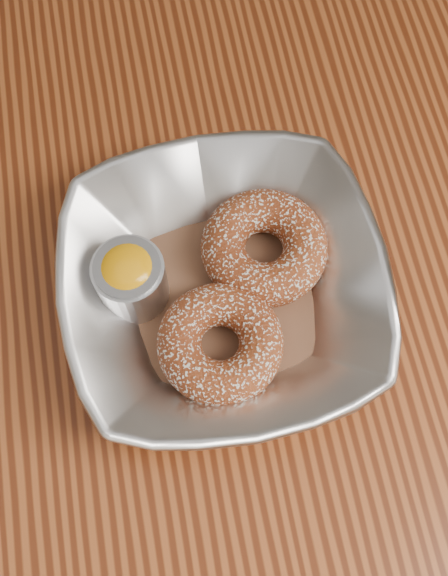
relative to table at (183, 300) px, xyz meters
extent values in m
plane|color=#565659|center=(0.00, 0.00, -0.65)|extent=(4.00, 4.00, 0.00)
cube|color=brown|center=(0.00, 0.00, 0.08)|extent=(1.20, 0.80, 0.04)
imported|color=silver|center=(0.03, -0.05, 0.13)|extent=(0.23, 0.23, 0.06)
cube|color=brown|center=(0.03, -0.05, 0.11)|extent=(0.19, 0.19, 0.00)
torus|color=maroon|center=(0.06, -0.02, 0.13)|extent=(0.12, 0.12, 0.03)
torus|color=maroon|center=(0.02, -0.08, 0.12)|extent=(0.10, 0.10, 0.03)
cylinder|color=silver|center=(-0.03, -0.03, 0.13)|extent=(0.05, 0.05, 0.05)
cylinder|color=gray|center=(-0.03, -0.03, 0.13)|extent=(0.05, 0.05, 0.04)
ellipsoid|color=#FFA407|center=(-0.03, -0.03, 0.15)|extent=(0.04, 0.04, 0.03)
camera|label=1|loc=(0.00, -0.22, 0.57)|focal=42.00mm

